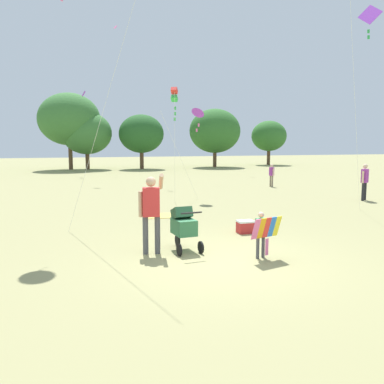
{
  "coord_description": "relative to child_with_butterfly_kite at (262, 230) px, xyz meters",
  "views": [
    {
      "loc": [
        -2.97,
        -7.77,
        2.5
      ],
      "look_at": [
        -0.22,
        1.42,
        1.3
      ],
      "focal_mm": 37.56,
      "sensor_mm": 36.0,
      "label": 1
    }
  ],
  "objects": [
    {
      "name": "kite_green_novelty",
      "position": [
        0.23,
        8.53,
        3.76
      ],
      "size": [
        0.69,
        2.25,
        4.72
      ],
      "color": "red",
      "rests_on": "ground"
    },
    {
      "name": "person_adult_flyer",
      "position": [
        -2.2,
        1.05,
        0.43
      ],
      "size": [
        0.62,
        0.53,
        1.82
      ],
      "color": "#4C4C51",
      "rests_on": "ground"
    },
    {
      "name": "stroller",
      "position": [
        -1.44,
        1.11,
        -0.01
      ],
      "size": [
        0.59,
        1.11,
        1.03
      ],
      "color": "black",
      "rests_on": "ground"
    },
    {
      "name": "person_red_shirt",
      "position": [
        8.1,
        6.58,
        0.31
      ],
      "size": [
        0.45,
        0.35,
        1.57
      ],
      "color": "#232328",
      "rests_on": "ground"
    },
    {
      "name": "kite_blue_high",
      "position": [
        1.41,
        9.1,
        3.09
      ],
      "size": [
        2.61,
        3.05,
        3.97
      ],
      "color": "purple",
      "rests_on": "ground"
    },
    {
      "name": "picnic_blanket",
      "position": [
        -1.07,
        5.52,
        -0.61
      ],
      "size": [
        1.22,
        1.09,
        0.02
      ],
      "primitive_type": "cube",
      "rotation": [
        0.0,
        0.0,
        -0.11
      ],
      "color": "gold",
      "rests_on": "ground"
    },
    {
      "name": "person_sitting_far",
      "position": [
        6.82,
        12.51,
        0.14
      ],
      "size": [
        0.19,
        0.41,
        1.28
      ],
      "color": "#7F705B",
      "rests_on": "ground"
    },
    {
      "name": "ground_plane",
      "position": [
        -0.89,
        0.13,
        -0.61
      ],
      "size": [
        120.0,
        120.0,
        0.0
      ],
      "primitive_type": "plane",
      "color": "#938E5B"
    },
    {
      "name": "kite_orange_delta",
      "position": [
        6.26,
        4.6,
        5.98
      ],
      "size": [
        2.5,
        2.3,
        7.34
      ],
      "color": "purple",
      "rests_on": "ground"
    },
    {
      "name": "cooler_box",
      "position": [
        0.67,
        2.34,
        -0.44
      ],
      "size": [
        0.45,
        0.33,
        0.35
      ],
      "color": "red",
      "rests_on": "ground"
    },
    {
      "name": "child_with_butterfly_kite",
      "position": [
        0.0,
        0.0,
        0.0
      ],
      "size": [
        0.75,
        0.44,
        1.01
      ],
      "color": "#4C4C51",
      "rests_on": "ground"
    },
    {
      "name": "treeline_distant",
      "position": [
        -4.45,
        30.52,
        3.11
      ],
      "size": [
        43.69,
        6.31,
        6.87
      ],
      "color": "brown",
      "rests_on": "ground"
    }
  ]
}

